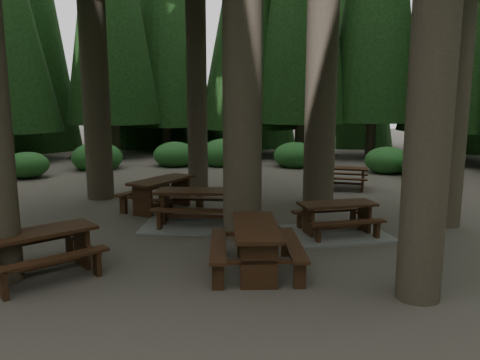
% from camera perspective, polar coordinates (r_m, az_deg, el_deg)
% --- Properties ---
extents(ground, '(80.00, 80.00, 0.00)m').
position_cam_1_polar(ground, '(10.42, -4.27, -6.99)').
color(ground, '#4C463E').
rests_on(ground, ground).
extents(picnic_table_a, '(2.69, 2.49, 0.73)m').
position_cam_1_polar(picnic_table_a, '(10.76, 11.69, -5.28)').
color(picnic_table_a, gray).
rests_on(picnic_table_a, ground).
extents(picnic_table_b, '(2.20, 2.44, 0.87)m').
position_cam_1_polar(picnic_table_b, '(12.90, -9.45, -1.15)').
color(picnic_table_b, '#341E0F').
rests_on(picnic_table_b, ground).
extents(picnic_table_c, '(2.72, 2.34, 0.85)m').
position_cam_1_polar(picnic_table_c, '(11.44, -5.24, -3.91)').
color(picnic_table_c, gray).
rests_on(picnic_table_c, ground).
extents(picnic_table_d, '(1.75, 1.47, 0.70)m').
position_cam_1_polar(picnic_table_d, '(16.32, 12.48, 0.67)').
color(picnic_table_d, '#341E0F').
rests_on(picnic_table_d, ground).
extents(picnic_table_e, '(2.34, 2.39, 0.81)m').
position_cam_1_polar(picnic_table_e, '(8.76, -23.29, -7.43)').
color(picnic_table_e, '#341E0F').
rests_on(picnic_table_e, ground).
extents(picnic_table_f, '(1.96, 2.25, 0.85)m').
position_cam_1_polar(picnic_table_f, '(8.27, 1.92, -7.39)').
color(picnic_table_f, '#341E0F').
rests_on(picnic_table_f, ground).
extents(shrub_ring, '(23.86, 24.64, 1.49)m').
position_cam_1_polar(shrub_ring, '(10.88, 0.29, -4.04)').
color(shrub_ring, '#226329').
rests_on(shrub_ring, ground).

